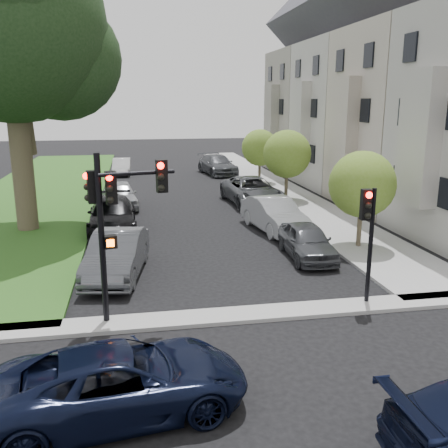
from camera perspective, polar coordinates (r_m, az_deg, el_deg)
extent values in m
plane|color=black|center=(12.76, 4.13, -14.20)|extent=(140.00, 140.00, 0.00)
cube|color=#31611F|center=(35.91, -19.97, 3.58)|extent=(8.00, 44.00, 0.12)
cube|color=#9C9C9C|center=(36.67, 5.12, 4.57)|extent=(3.50, 44.00, 0.12)
cube|color=#9C9C9C|center=(14.48, 2.15, -10.33)|extent=(60.00, 1.00, 0.12)
cube|color=#BBB39E|center=(22.17, 21.37, 9.11)|extent=(0.70, 2.20, 5.50)
cube|color=black|center=(22.28, 22.28, 11.64)|extent=(0.08, 3.60, 6.00)
cube|color=gray|center=(30.55, 20.37, 11.22)|extent=(7.00, 7.40, 10.00)
cube|color=gray|center=(28.82, 13.56, 10.58)|extent=(0.70, 2.20, 5.50)
cube|color=black|center=(28.91, 14.23, 12.54)|extent=(0.08, 3.60, 6.00)
cube|color=beige|center=(37.22, 14.47, 11.98)|extent=(7.00, 7.40, 10.00)
cube|color=#42414C|center=(37.76, 15.21, 23.37)|extent=(7.00, 7.55, 7.00)
cube|color=beige|center=(35.82, 8.69, 11.39)|extent=(0.70, 2.20, 5.50)
cube|color=black|center=(35.89, 9.22, 12.98)|extent=(0.08, 3.60, 6.00)
cube|color=#B0AC9F|center=(44.15, 10.37, 12.43)|extent=(7.00, 7.40, 10.00)
cube|color=#42414C|center=(44.61, 10.82, 22.07)|extent=(7.00, 7.55, 7.00)
cube|color=#B0AC9F|center=(42.98, 5.42, 11.89)|extent=(0.70, 2.20, 5.50)
cube|color=black|center=(43.04, 5.85, 13.22)|extent=(0.08, 3.60, 6.00)
cylinder|color=brown|center=(24.76, -22.13, 7.09)|extent=(0.96, 0.96, 6.97)
sphere|color=black|center=(24.83, -23.39, 20.15)|extent=(8.36, 8.36, 8.36)
sphere|color=black|center=(25.24, -18.21, 17.46)|extent=(5.58, 5.58, 5.58)
cylinder|color=brown|center=(21.36, 15.22, -0.20)|extent=(0.19, 0.19, 1.93)
sphere|color=olive|center=(21.01, 15.52, 4.41)|extent=(2.71, 2.71, 2.71)
cylinder|color=brown|center=(30.67, 7.12, 4.50)|extent=(0.21, 0.21, 2.06)
sphere|color=olive|center=(30.42, 7.22, 7.94)|extent=(2.88, 2.88, 2.88)
cylinder|color=brown|center=(36.98, 4.07, 6.06)|extent=(0.19, 0.19, 1.90)
sphere|color=olive|center=(36.78, 4.12, 8.70)|extent=(2.66, 2.66, 2.66)
cylinder|color=black|center=(13.61, -13.78, -2.03)|extent=(0.19, 0.19, 4.71)
cylinder|color=black|center=(13.21, -9.90, 5.73)|extent=(1.97, 0.52, 0.11)
cube|color=black|center=(13.28, -12.78, 4.05)|extent=(0.31, 0.29, 0.86)
cube|color=black|center=(13.24, -7.13, 5.45)|extent=(0.31, 0.29, 0.86)
cube|color=black|center=(13.53, -14.85, 4.11)|extent=(0.29, 0.31, 0.86)
sphere|color=#FF0C05|center=(13.10, -12.87, 5.20)|extent=(0.18, 0.18, 0.18)
sphere|color=black|center=(13.20, -12.73, 2.71)|extent=(0.18, 0.18, 0.18)
cube|color=black|center=(13.60, -12.83, -1.99)|extent=(0.36, 0.29, 0.34)
cube|color=#FF5905|center=(13.48, -12.85, -2.14)|extent=(0.20, 0.03, 0.20)
cylinder|color=black|center=(15.31, 16.37, -2.65)|extent=(0.14, 0.14, 3.57)
cube|color=black|center=(14.90, 15.91, 2.15)|extent=(0.30, 0.27, 0.89)
sphere|color=#FF0C05|center=(14.72, 16.22, 3.19)|extent=(0.19, 0.19, 0.19)
imported|color=black|center=(10.39, -11.62, -17.17)|extent=(5.25, 2.98, 1.38)
imported|color=#3F4247|center=(19.71, 9.47, -1.93)|extent=(1.77, 4.05, 1.36)
imported|color=#999BA0|center=(23.56, 5.76, 1.08)|extent=(2.33, 4.97, 1.57)
imported|color=#3F4247|center=(29.61, 3.20, 3.81)|extent=(3.09, 5.97, 1.61)
imported|color=#3F4247|center=(41.76, -0.75, 6.79)|extent=(3.07, 5.77, 1.59)
imported|color=#3F4247|center=(17.80, -12.16, -3.45)|extent=(2.38, 4.94, 1.56)
imported|color=black|center=(23.97, -12.65, 1.01)|extent=(2.29, 5.40, 1.55)
imported|color=#999BA0|center=(29.24, -11.79, 3.30)|extent=(2.25, 4.56, 1.50)
imported|color=silver|center=(42.39, -11.62, 6.44)|extent=(1.50, 4.09, 1.34)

